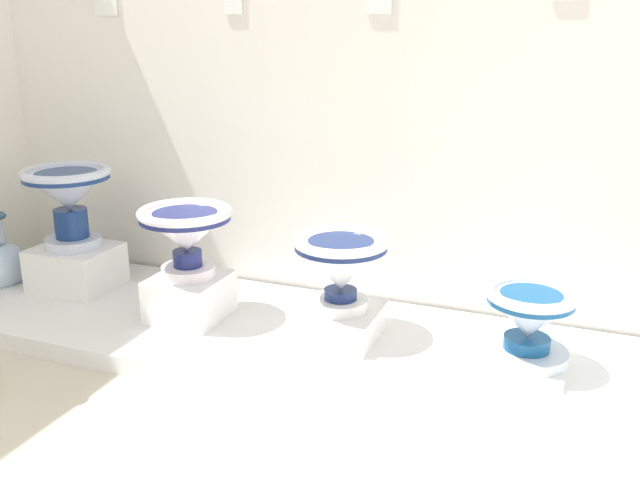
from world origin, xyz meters
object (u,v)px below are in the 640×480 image
plinth_block_squat_floral (190,297)px  plinth_block_pale_glazed (525,363)px  antique_toilet_pale_glazed (529,317)px  antique_toilet_tall_cobalt (68,193)px  antique_toilet_squat_floral (186,230)px  antique_toilet_central_ornate (341,262)px  plinth_block_central_ornate (340,322)px  info_placard_first (105,1)px  plinth_block_tall_cobalt (76,267)px

plinth_block_squat_floral → plinth_block_pale_glazed: bearing=2.2°
plinth_block_squat_floral → antique_toilet_pale_glazed: antique_toilet_pale_glazed is taller
antique_toilet_tall_cobalt → plinth_block_squat_floral: size_ratio=1.32×
antique_toilet_squat_floral → antique_toilet_central_ornate: (0.69, 0.07, -0.08)m
antique_toilet_squat_floral → plinth_block_pale_glazed: size_ratio=1.28×
plinth_block_central_ornate → plinth_block_pale_glazed: plinth_block_central_ornate is taller
plinth_block_pale_glazed → antique_toilet_pale_glazed: 0.19m
antique_toilet_squat_floral → antique_toilet_pale_glazed: antique_toilet_squat_floral is taller
antique_toilet_central_ornate → plinth_block_pale_glazed: 0.82m
antique_toilet_tall_cobalt → plinth_block_pale_glazed: (2.19, -0.06, -0.47)m
plinth_block_pale_glazed → info_placard_first: bearing=167.8°
antique_toilet_squat_floral → info_placard_first: size_ratio=2.98×
plinth_block_tall_cobalt → plinth_block_squat_floral: (0.73, -0.12, -0.01)m
antique_toilet_central_ornate → antique_toilet_pale_glazed: size_ratio=1.16×
plinth_block_squat_floral → antique_toilet_central_ornate: 0.73m
plinth_block_squat_floral → plinth_block_pale_glazed: (1.45, 0.06, -0.08)m
info_placard_first → plinth_block_tall_cobalt: bearing=-89.2°
plinth_block_pale_glazed → info_placard_first: info_placard_first is taller
antique_toilet_tall_cobalt → antique_toilet_central_ornate: size_ratio=1.06×
plinth_block_tall_cobalt → info_placard_first: (-0.01, 0.41, 1.27)m
antique_toilet_pale_glazed → info_placard_first: 2.53m
antique_toilet_tall_cobalt → antique_toilet_central_ornate: 1.44m
plinth_block_squat_floral → antique_toilet_squat_floral: bearing=-90.0°
antique_toilet_squat_floral → antique_toilet_pale_glazed: size_ratio=1.20×
plinth_block_pale_glazed → antique_toilet_squat_floral: bearing=-177.8°
plinth_block_central_ornate → antique_toilet_central_ornate: bearing=180.0°
plinth_block_central_ornate → antique_toilet_tall_cobalt: bearing=178.2°
antique_toilet_squat_floral → plinth_block_central_ornate: antique_toilet_squat_floral is taller
plinth_block_tall_cobalt → antique_toilet_pale_glazed: size_ratio=1.12×
plinth_block_squat_floral → plinth_block_pale_glazed: 1.46m
plinth_block_tall_cobalt → plinth_block_central_ornate: 1.43m
antique_toilet_tall_cobalt → antique_toilet_squat_floral: size_ratio=1.03×
plinth_block_tall_cobalt → plinth_block_squat_floral: plinth_block_tall_cobalt is taller
plinth_block_central_ornate → antique_toilet_pale_glazed: (0.76, -0.01, 0.16)m
antique_toilet_central_ornate → plinth_block_squat_floral: bearing=-174.3°
plinth_block_pale_glazed → antique_toilet_pale_glazed: (0.00, 0.00, 0.19)m
info_placard_first → antique_toilet_pale_glazed: bearing=-12.2°
antique_toilet_central_ornate → plinth_block_pale_glazed: bearing=-1.0°
antique_toilet_squat_floral → antique_toilet_central_ornate: 0.70m
antique_toilet_tall_cobalt → info_placard_first: size_ratio=3.06×
plinth_block_squat_floral → info_placard_first: (-0.74, 0.53, 1.28)m
plinth_block_tall_cobalt → antique_toilet_central_ornate: size_ratio=0.96×
plinth_block_squat_floral → plinth_block_central_ornate: size_ratio=0.89×
antique_toilet_central_ornate → info_placard_first: 1.84m
plinth_block_squat_floral → antique_toilet_pale_glazed: bearing=2.2°
plinth_block_central_ornate → plinth_block_squat_floral: bearing=-174.3°
plinth_block_tall_cobalt → plinth_block_pale_glazed: size_ratio=1.20×
antique_toilet_pale_glazed → plinth_block_squat_floral: bearing=-177.8°
antique_toilet_pale_glazed → plinth_block_pale_glazed: bearing=-90.0°
antique_toilet_tall_cobalt → antique_toilet_squat_floral: 0.75m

